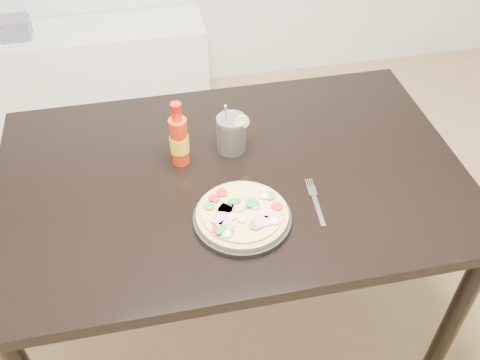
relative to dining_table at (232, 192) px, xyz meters
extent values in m
cube|color=black|center=(0.00, 0.00, 0.06)|extent=(1.40, 0.90, 0.04)
cylinder|color=black|center=(0.64, -0.39, -0.31)|extent=(0.06, 0.06, 0.71)
cylinder|color=black|center=(-0.64, 0.39, -0.31)|extent=(0.06, 0.06, 0.71)
cylinder|color=black|center=(0.64, 0.39, -0.31)|extent=(0.06, 0.06, 0.71)
cylinder|color=black|center=(-0.01, -0.20, 0.09)|extent=(0.27, 0.27, 0.02)
cylinder|color=tan|center=(-0.01, -0.20, 0.11)|extent=(0.25, 0.25, 0.01)
cylinder|color=#F2D669|center=(-0.01, -0.20, 0.12)|extent=(0.22, 0.22, 0.01)
cube|color=#D4858A|center=(-0.01, -0.18, 0.12)|extent=(0.05, 0.05, 0.01)
cube|color=#D4858A|center=(-0.06, -0.24, 0.12)|extent=(0.05, 0.05, 0.01)
cube|color=#D4858A|center=(-0.08, -0.21, 0.12)|extent=(0.05, 0.05, 0.01)
cube|color=#D4858A|center=(0.06, -0.23, 0.12)|extent=(0.05, 0.05, 0.01)
cube|color=#D4858A|center=(-0.05, -0.19, 0.12)|extent=(0.05, 0.05, 0.01)
cube|color=#D4858A|center=(-0.05, -0.18, 0.12)|extent=(0.05, 0.05, 0.01)
cube|color=#D4858A|center=(0.03, -0.25, 0.12)|extent=(0.04, 0.04, 0.01)
cylinder|color=#AF2412|center=(-0.05, -0.12, 0.12)|extent=(0.03, 0.03, 0.01)
cylinder|color=#AF2412|center=(-0.09, -0.25, 0.12)|extent=(0.03, 0.03, 0.01)
cylinder|color=#AF2412|center=(0.09, -0.20, 0.12)|extent=(0.03, 0.03, 0.01)
cylinder|color=#AF2412|center=(-0.08, -0.14, 0.12)|extent=(0.03, 0.03, 0.01)
cylinder|color=#38822B|center=(0.01, -0.26, 0.12)|extent=(0.03, 0.03, 0.01)
cylinder|color=#38822B|center=(0.08, -0.16, 0.12)|extent=(0.03, 0.03, 0.01)
cylinder|color=#38822B|center=(0.02, -0.17, 0.12)|extent=(0.03, 0.03, 0.01)
cylinder|color=#38822B|center=(-0.09, -0.16, 0.12)|extent=(0.03, 0.03, 0.01)
cylinder|color=#38822B|center=(-0.06, -0.25, 0.12)|extent=(0.03, 0.03, 0.01)
ellipsoid|color=beige|center=(0.03, -0.19, 0.12)|extent=(0.03, 0.03, 0.01)
ellipsoid|color=beige|center=(-0.07, -0.27, 0.12)|extent=(0.03, 0.03, 0.01)
ellipsoid|color=beige|center=(0.07, -0.25, 0.12)|extent=(0.03, 0.03, 0.01)
ellipsoid|color=beige|center=(-0.02, -0.23, 0.12)|extent=(0.03, 0.03, 0.01)
ellipsoid|color=beige|center=(-0.04, -0.21, 0.12)|extent=(0.03, 0.03, 0.01)
ellipsoid|color=beige|center=(0.06, -0.16, 0.12)|extent=(0.03, 0.03, 0.01)
ellipsoid|color=#1C7525|center=(-0.03, -0.16, 0.13)|extent=(0.04, 0.02, 0.00)
ellipsoid|color=#1C7525|center=(-0.08, -0.26, 0.13)|extent=(0.04, 0.04, 0.00)
ellipsoid|color=#1C7525|center=(0.02, -0.18, 0.13)|extent=(0.04, 0.03, 0.00)
cylinder|color=red|center=(-0.14, 0.08, 0.16)|extent=(0.07, 0.07, 0.16)
cylinder|color=yellow|center=(-0.14, 0.08, 0.15)|extent=(0.06, 0.06, 0.06)
cylinder|color=red|center=(-0.14, 0.08, 0.26)|extent=(0.03, 0.03, 0.03)
cylinder|color=red|center=(-0.14, 0.08, 0.29)|extent=(0.03, 0.03, 0.02)
cylinder|color=black|center=(0.02, 0.11, 0.14)|extent=(0.08, 0.08, 0.10)
cylinder|color=silver|center=(0.02, 0.11, 0.14)|extent=(0.09, 0.09, 0.12)
cylinder|color=#F2E059|center=(0.05, 0.09, 0.20)|extent=(0.04, 0.01, 0.04)
cylinder|color=#B2B2B7|center=(0.01, 0.12, 0.18)|extent=(0.03, 0.06, 0.17)
cube|color=silver|center=(0.21, -0.21, 0.09)|extent=(0.02, 0.12, 0.00)
cube|color=silver|center=(0.21, -0.13, 0.09)|extent=(0.03, 0.04, 0.00)
cube|color=silver|center=(0.20, -0.09, 0.09)|extent=(0.01, 0.03, 0.00)
cube|color=silver|center=(0.21, -0.09, 0.09)|extent=(0.01, 0.03, 0.00)
cube|color=silver|center=(0.22, -0.09, 0.09)|extent=(0.01, 0.03, 0.00)
cube|color=silver|center=(0.22, -0.09, 0.09)|extent=(0.01, 0.03, 0.00)
cube|color=white|center=(-0.57, 1.50, -0.42)|extent=(1.40, 0.34, 0.50)
cube|color=slate|center=(-0.82, 1.48, -0.16)|extent=(0.14, 0.12, 0.01)
cube|color=slate|center=(-0.82, 1.48, -0.15)|extent=(0.14, 0.12, 0.01)
cube|color=slate|center=(-0.82, 1.48, -0.14)|extent=(0.14, 0.12, 0.01)
cube|color=slate|center=(-0.82, 1.48, -0.13)|extent=(0.14, 0.12, 0.01)
cube|color=slate|center=(-0.82, 1.48, -0.12)|extent=(0.14, 0.12, 0.01)
cube|color=slate|center=(-0.82, 1.48, -0.11)|extent=(0.14, 0.12, 0.01)
cube|color=slate|center=(-0.82, 1.48, -0.10)|extent=(0.14, 0.12, 0.01)
cube|color=slate|center=(-0.82, 1.48, -0.09)|extent=(0.14, 0.12, 0.01)
cube|color=slate|center=(-0.82, 1.48, -0.08)|extent=(0.14, 0.12, 0.01)
cube|color=slate|center=(-0.82, 1.48, -0.07)|extent=(0.14, 0.12, 0.01)
camera|label=1|loc=(-0.22, -1.16, 1.17)|focal=40.00mm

